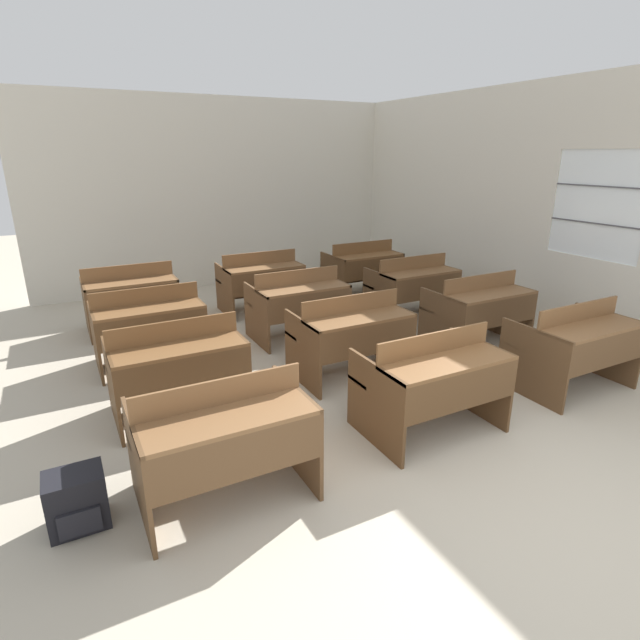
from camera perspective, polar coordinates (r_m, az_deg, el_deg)
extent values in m
plane|color=#B2A893|center=(3.73, 27.37, -20.55)|extent=(30.00, 30.00, 0.00)
cube|color=beige|center=(8.89, -11.20, 13.94)|extent=(6.20, 0.06, 3.09)
cube|color=beige|center=(7.73, 20.41, 4.62)|extent=(0.06, 6.97, 1.02)
cube|color=beige|center=(7.54, 22.38, 20.80)|extent=(0.06, 6.97, 0.83)
cube|color=beige|center=(8.55, 14.10, 14.19)|extent=(0.06, 4.13, 1.25)
cube|color=white|center=(6.81, 29.24, 11.41)|extent=(0.02, 1.17, 1.25)
cube|color=#4C4C51|center=(6.82, 28.88, 9.66)|extent=(0.02, 1.17, 0.02)
cube|color=#4C4C51|center=(6.78, 29.45, 13.17)|extent=(0.02, 1.17, 0.02)
cube|color=brown|center=(3.42, -20.07, -16.06)|extent=(0.03, 0.78, 0.69)
cube|color=brown|center=(3.66, -2.73, -12.37)|extent=(0.03, 0.78, 0.69)
cube|color=brown|center=(3.16, -10.31, -11.08)|extent=(1.11, 0.38, 0.03)
cube|color=brown|center=(3.11, -9.06, -15.31)|extent=(1.06, 0.02, 0.31)
cube|color=brown|center=(3.27, -11.40, -8.08)|extent=(1.11, 0.02, 0.18)
cube|color=brown|center=(3.66, -12.32, -11.08)|extent=(1.11, 0.28, 0.03)
cube|color=brown|center=(3.80, -12.02, -14.79)|extent=(1.06, 0.04, 0.04)
cube|color=brown|center=(3.99, 6.29, -9.66)|extent=(0.03, 0.78, 0.69)
cube|color=brown|center=(4.63, 17.56, -6.28)|extent=(0.03, 0.78, 0.69)
cube|color=brown|center=(4.02, 14.51, -4.72)|extent=(1.11, 0.38, 0.03)
cube|color=brown|center=(3.97, 16.04, -7.86)|extent=(1.06, 0.02, 0.31)
cube|color=brown|center=(4.10, 12.97, -2.54)|extent=(1.11, 0.02, 0.18)
cube|color=brown|center=(4.42, 10.40, -5.52)|extent=(1.11, 0.28, 0.03)
cube|color=brown|center=(4.54, 10.19, -8.79)|extent=(1.06, 0.04, 0.04)
cube|color=brown|center=(5.09, 23.02, -4.65)|extent=(0.03, 0.78, 0.69)
cube|color=brown|center=(5.93, 29.74, -2.41)|extent=(0.03, 0.78, 0.69)
cube|color=brown|center=(5.29, 28.87, -0.80)|extent=(1.11, 0.38, 0.03)
cube|color=brown|center=(5.26, 30.17, -3.12)|extent=(1.06, 0.02, 0.31)
cube|color=brown|center=(5.36, 27.48, 0.80)|extent=(1.11, 0.02, 0.18)
cube|color=brown|center=(5.60, 24.77, -1.72)|extent=(1.11, 0.28, 0.03)
cube|color=brown|center=(5.70, 24.38, -4.39)|extent=(1.06, 0.04, 0.04)
cube|color=#54381F|center=(4.56, -22.63, -7.27)|extent=(0.03, 0.78, 0.69)
cube|color=#54381F|center=(4.74, -9.55, -5.01)|extent=(0.03, 0.78, 0.69)
cube|color=brown|center=(4.31, -15.76, -3.17)|extent=(1.11, 0.38, 0.03)
cube|color=#54381F|center=(4.22, -15.01, -6.14)|extent=(1.06, 0.02, 0.31)
cube|color=brown|center=(4.44, -16.39, -1.16)|extent=(1.11, 0.02, 0.18)
cube|color=brown|center=(4.81, -16.71, -3.97)|extent=(1.11, 0.28, 0.03)
cube|color=#54381F|center=(4.92, -16.40, -7.02)|extent=(1.06, 0.04, 0.04)
cube|color=brown|center=(4.95, -2.03, -3.73)|extent=(0.03, 0.78, 0.69)
cube|color=brown|center=(5.47, 8.23, -1.66)|extent=(0.03, 0.78, 0.69)
cube|color=brown|center=(4.92, 4.64, 0.20)|extent=(1.11, 0.38, 0.03)
cube|color=brown|center=(4.83, 5.72, -2.32)|extent=(1.06, 0.02, 0.31)
cube|color=brown|center=(5.03, 3.58, 1.89)|extent=(1.11, 0.02, 0.18)
cube|color=brown|center=(5.35, 2.01, -0.83)|extent=(1.11, 0.28, 0.03)
cube|color=brown|center=(5.46, 1.98, -3.64)|extent=(1.06, 0.04, 0.04)
cube|color=brown|center=(5.93, 13.66, -0.41)|extent=(0.03, 0.78, 0.69)
cube|color=brown|center=(6.67, 20.69, 1.03)|extent=(0.03, 0.78, 0.69)
cube|color=brown|center=(6.06, 19.00, 2.80)|extent=(1.11, 0.38, 0.03)
cube|color=brown|center=(5.99, 20.05, 0.80)|extent=(1.06, 0.02, 0.31)
cube|color=brown|center=(6.16, 17.90, 4.14)|extent=(1.11, 0.02, 0.18)
cube|color=brown|center=(6.42, 15.92, 1.79)|extent=(1.11, 0.28, 0.03)
cube|color=brown|center=(6.51, 15.70, -0.59)|extent=(1.06, 0.04, 0.04)
cube|color=brown|center=(5.72, -24.26, -2.28)|extent=(0.03, 0.78, 0.69)
cube|color=brown|center=(5.86, -13.73, -0.63)|extent=(0.03, 0.78, 0.69)
cube|color=brown|center=(5.48, -18.93, 1.16)|extent=(1.11, 0.38, 0.03)
cube|color=brown|center=(5.36, -18.41, -1.08)|extent=(1.06, 0.02, 0.31)
cube|color=brown|center=(5.62, -19.35, 2.65)|extent=(1.11, 0.02, 0.18)
cube|color=brown|center=(5.97, -19.43, 0.16)|extent=(1.11, 0.28, 0.03)
cube|color=brown|center=(6.06, -19.15, -2.38)|extent=(1.06, 0.04, 0.04)
cube|color=brown|center=(6.05, -7.26, 0.37)|extent=(0.03, 0.78, 0.69)
cube|color=brown|center=(6.49, 1.71, 1.78)|extent=(0.03, 0.78, 0.69)
cube|color=brown|center=(5.98, -1.84, 3.62)|extent=(1.11, 0.38, 0.03)
cube|color=brown|center=(5.88, -1.05, 1.61)|extent=(1.06, 0.02, 0.31)
cube|color=brown|center=(6.11, -2.59, 4.94)|extent=(1.11, 0.02, 0.18)
cube|color=brown|center=(6.44, -3.58, 2.52)|extent=(1.11, 0.28, 0.03)
cube|color=brown|center=(6.52, -3.53, 0.13)|extent=(1.06, 0.04, 0.04)
cube|color=brown|center=(6.84, 6.74, 2.55)|extent=(0.03, 0.78, 0.69)
cube|color=brown|center=(7.49, 13.62, 3.58)|extent=(0.03, 0.78, 0.69)
cube|color=brown|center=(6.92, 11.51, 5.33)|extent=(1.11, 0.38, 0.03)
cube|color=brown|center=(6.83, 12.36, 3.62)|extent=(1.06, 0.02, 0.31)
cube|color=brown|center=(7.03, 10.64, 6.46)|extent=(1.11, 0.02, 0.18)
cube|color=brown|center=(7.31, 9.19, 4.30)|extent=(1.11, 0.28, 0.03)
cube|color=brown|center=(7.39, 9.07, 2.17)|extent=(1.06, 0.04, 0.04)
cube|color=brown|center=(6.93, -25.14, 1.08)|extent=(0.03, 0.78, 0.69)
cube|color=brown|center=(7.04, -16.38, 2.39)|extent=(0.03, 0.78, 0.69)
cube|color=brown|center=(6.69, -20.81, 4.02)|extent=(1.11, 0.38, 0.03)
cube|color=brown|center=(6.56, -20.41, 2.24)|extent=(1.06, 0.02, 0.31)
cube|color=brown|center=(6.84, -21.12, 5.18)|extent=(1.11, 0.02, 0.18)
cube|color=brown|center=(7.18, -21.10, 2.99)|extent=(1.11, 0.28, 0.03)
cube|color=brown|center=(7.25, -20.84, 0.84)|extent=(1.06, 0.04, 0.04)
cube|color=brown|center=(7.22, -10.84, 3.21)|extent=(0.03, 0.78, 0.69)
cube|color=brown|center=(7.59, -3.01, 4.28)|extent=(0.03, 0.78, 0.69)
cube|color=brown|center=(7.13, -6.34, 5.98)|extent=(1.11, 0.38, 0.03)
cube|color=brown|center=(7.01, -5.74, 4.34)|extent=(1.06, 0.02, 0.31)
cube|color=brown|center=(7.27, -6.90, 7.04)|extent=(1.11, 0.02, 0.18)
cube|color=brown|center=(7.59, -7.54, 4.90)|extent=(1.11, 0.28, 0.03)
cube|color=brown|center=(7.66, -7.45, 2.84)|extent=(1.06, 0.04, 0.04)
cube|color=#54371E|center=(7.91, 1.44, 4.89)|extent=(0.03, 0.78, 0.69)
cube|color=#54371E|center=(8.48, 7.88, 5.66)|extent=(0.03, 0.78, 0.69)
cube|color=brown|center=(7.95, 5.61, 7.32)|extent=(1.11, 0.38, 0.03)
cube|color=#54371E|center=(7.84, 6.29, 5.86)|extent=(1.06, 0.02, 0.31)
cube|color=brown|center=(8.07, 4.93, 8.27)|extent=(1.11, 0.02, 0.18)
cube|color=brown|center=(8.36, 3.87, 6.30)|extent=(1.11, 0.28, 0.03)
cube|color=#54371E|center=(8.43, 3.83, 4.42)|extent=(1.06, 0.04, 0.04)
cylinder|color=#474C51|center=(9.30, 7.74, 5.67)|extent=(0.24, 0.24, 0.33)
cube|color=black|center=(3.61, -26.04, -18.00)|extent=(0.35, 0.26, 0.37)
cube|color=black|center=(3.54, -25.74, -20.18)|extent=(0.24, 0.02, 0.16)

